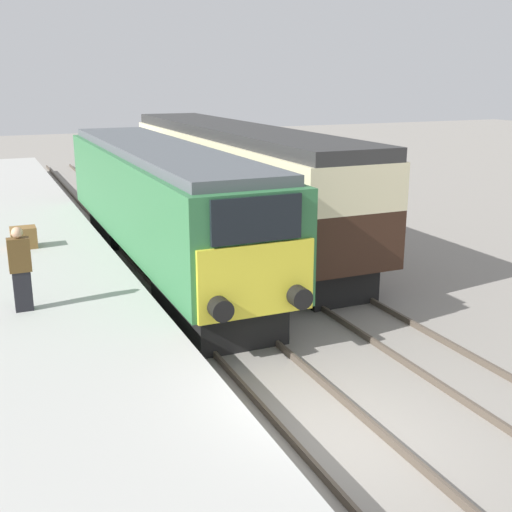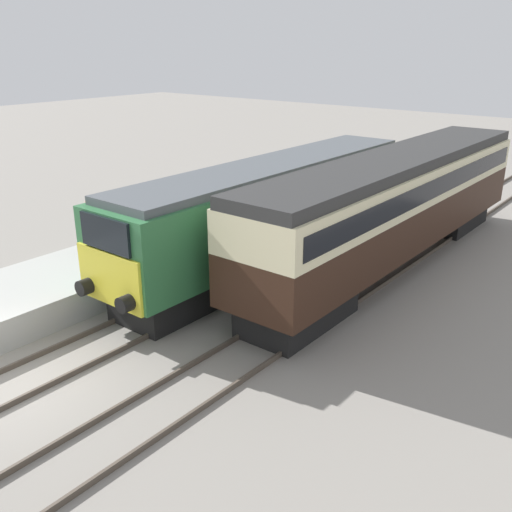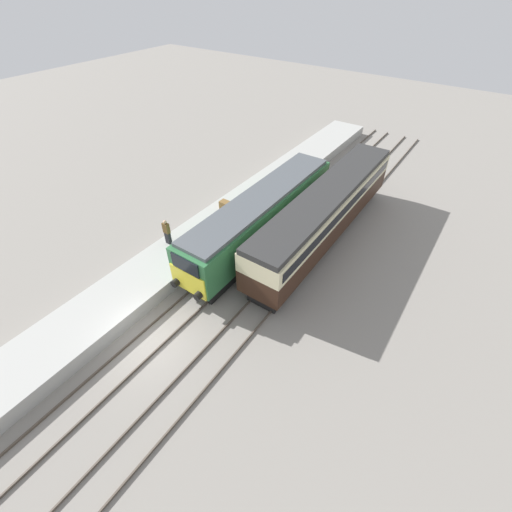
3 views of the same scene
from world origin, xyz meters
TOP-DOWN VIEW (x-y plane):
  - ground_plane at (0.00, 0.00)m, footprint 120.00×120.00m
  - platform_left at (-3.30, 8.00)m, footprint 3.50×50.00m
  - rails_near_track at (0.00, 5.00)m, footprint 1.51×60.00m
  - rails_far_track at (3.40, 5.00)m, footprint 1.50×60.00m
  - locomotive at (0.00, 10.30)m, footprint 2.70×14.70m
  - passenger_carriage at (3.40, 12.89)m, footprint 2.75×16.16m
  - person_on_platform at (-4.23, 5.68)m, footprint 0.44×0.26m
  - luggage_crate at (-3.82, 11.04)m, footprint 0.70×0.56m

SIDE VIEW (x-z plane):
  - ground_plane at x=0.00m, z-range 0.00..0.00m
  - rails_near_track at x=0.00m, z-range 0.00..0.14m
  - rails_far_track at x=3.40m, z-range 0.00..0.14m
  - platform_left at x=-3.30m, z-range 0.00..0.90m
  - luggage_crate at x=-3.82m, z-range 0.90..1.50m
  - person_on_platform at x=-4.23m, z-range 0.90..2.69m
  - locomotive at x=0.00m, z-range 0.23..3.96m
  - passenger_carriage at x=3.40m, z-range 0.41..4.41m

